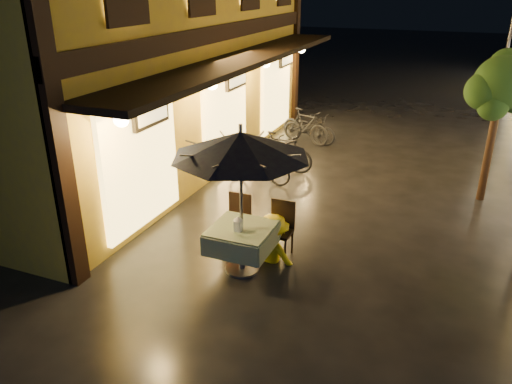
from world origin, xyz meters
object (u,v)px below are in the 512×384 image
at_px(patio_umbrella, 241,145).
at_px(person_orange, 236,216).
at_px(bicycle_0, 259,166).
at_px(person_yellow, 273,217).
at_px(table_lantern, 238,223).
at_px(cafe_table, 242,238).

xyz_separation_m(patio_umbrella, person_orange, (-0.34, 0.54, -1.47)).
height_order(patio_umbrella, bicycle_0, patio_umbrella).
distance_m(person_orange, person_yellow, 0.67).
bearing_deg(bicycle_0, person_yellow, -153.98).
xyz_separation_m(patio_umbrella, person_yellow, (0.33, 0.54, -1.36)).
xyz_separation_m(patio_umbrella, table_lantern, (0.00, -0.13, -1.23)).
relative_size(cafe_table, person_orange, 0.73).
height_order(cafe_table, person_orange, person_orange).
bearing_deg(patio_umbrella, person_orange, 121.85).
height_order(cafe_table, patio_umbrella, patio_umbrella).
bearing_deg(cafe_table, table_lantern, -90.00).
xyz_separation_m(person_orange, person_yellow, (0.66, 0.00, 0.11)).
bearing_deg(table_lantern, bicycle_0, 107.34).
distance_m(person_yellow, bicycle_0, 3.49).
relative_size(cafe_table, table_lantern, 3.96).
distance_m(table_lantern, bicycle_0, 4.00).
distance_m(patio_umbrella, bicycle_0, 4.22).
xyz_separation_m(patio_umbrella, bicycle_0, (-1.18, 3.66, -1.74)).
distance_m(patio_umbrella, person_orange, 1.60).
relative_size(cafe_table, person_yellow, 0.63).
height_order(person_orange, bicycle_0, person_orange).
height_order(patio_umbrella, person_orange, patio_umbrella).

